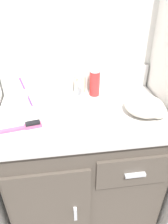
# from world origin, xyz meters

# --- Properties ---
(ground_plane) EXTENTS (6.00, 6.00, 0.00)m
(ground_plane) POSITION_xyz_m (0.00, 0.00, 0.00)
(ground_plane) COLOR slate
(wall_back) EXTENTS (1.04, 0.08, 2.20)m
(wall_back) POSITION_xyz_m (0.00, 0.32, 1.10)
(wall_back) COLOR silver
(wall_back) RESTS_ON ground_plane
(vanity) EXTENTS (0.86, 0.55, 0.78)m
(vanity) POSITION_xyz_m (-0.00, -0.00, 0.40)
(vanity) COLOR brown
(vanity) RESTS_ON ground_plane
(backsplash) EXTENTS (0.86, 0.02, 0.13)m
(backsplash) POSITION_xyz_m (0.00, 0.26, 0.84)
(backsplash) COLOR silver
(backsplash) RESTS_ON vanity
(sink_faucet) EXTENTS (0.09, 0.09, 0.14)m
(sink_faucet) POSITION_xyz_m (0.00, 0.15, 0.82)
(sink_faucet) COLOR silver
(sink_faucet) RESTS_ON vanity
(toothbrush_cup) EXTENTS (0.10, 0.07, 0.19)m
(toothbrush_cup) POSITION_xyz_m (-0.31, 0.08, 0.83)
(toothbrush_cup) COLOR silver
(toothbrush_cup) RESTS_ON vanity
(soap_dispenser) EXTENTS (0.07, 0.07, 0.15)m
(soap_dispenser) POSITION_xyz_m (0.01, 0.20, 0.84)
(soap_dispenser) COLOR beige
(soap_dispenser) RESTS_ON vanity
(shaving_cream_can) EXTENTS (0.06, 0.06, 0.17)m
(shaving_cream_can) POSITION_xyz_m (0.09, 0.18, 0.86)
(shaving_cream_can) COLOR red
(shaving_cream_can) RESTS_ON vanity
(hairbrush) EXTENTS (0.21, 0.06, 0.03)m
(hairbrush) POSITION_xyz_m (-0.28, -0.09, 0.79)
(hairbrush) COLOR #C1517F
(hairbrush) RESTS_ON vanity
(hand_towel) EXTENTS (0.21, 0.21, 0.08)m
(hand_towel) POSITION_xyz_m (0.32, -0.04, 0.81)
(hand_towel) COLOR beige
(hand_towel) RESTS_ON vanity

